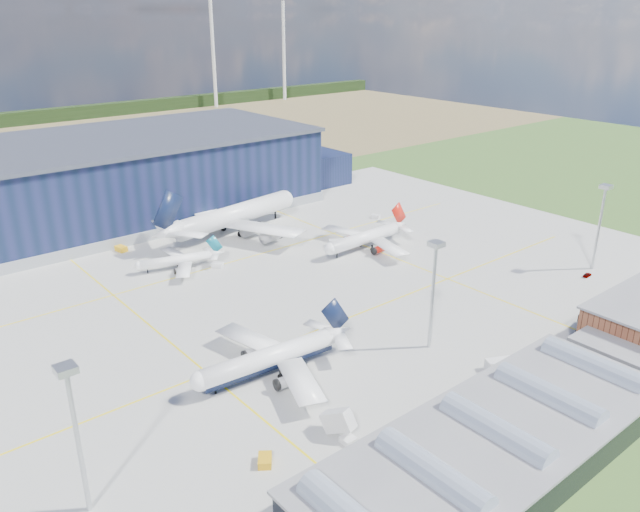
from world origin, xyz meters
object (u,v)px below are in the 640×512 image
Objects in this scene: gse_cart_b at (217,265)px; airstair at (338,426)px; airliner_widebody at (235,205)px; gse_cart_a at (375,216)px; light_mast_west at (74,416)px; car_b at (609,306)px; car_a at (587,275)px; gse_tug_c at (121,249)px; light_mast_east at (602,213)px; gse_van_b at (337,243)px; airliner_regional at (176,255)px; gse_tug_b at (265,461)px; light_mast_center at (434,278)px; airliner_red at (364,232)px; gse_van_c at (585,323)px; hangar at (133,178)px; airliner_navy at (268,348)px; gse_van_a at (500,365)px.

gse_cart_b is 76.85m from airstair.
airliner_widebody is 47.29m from gse_cart_a.
gse_cart_a is (120.77, 67.77, -14.85)m from light_mast_west.
airliner_widebody is 106.81m from car_b.
gse_tug_c is at bearing 37.37° from car_a.
gse_van_b is at bearing 126.59° from light_mast_east.
airliner_regional reaches higher than gse_cart_b.
gse_tug_b reaches higher than gse_cart_a.
airliner_red is at bearing 60.45° from light_mast_center.
airliner_red reaches higher than gse_van_c.
light_mast_west is 86.51m from airliner_regional.
hangar is at bearing 48.51° from gse_tug_c.
light_mast_east reaches higher than gse_tug_b.
gse_tug_b is (-25.55, -77.74, -3.26)m from airliner_regional.
gse_tug_b is at bearing -129.48° from airliner_widebody.
gse_tug_c is at bearing -88.64° from airliner_navy.
airstair is at bearing -144.19° from gse_cart_b.
hangar is 6.30× the size of light_mast_center.
gse_van_a is at bearing -11.05° from light_mast_west.
airstair is at bearing 108.48° from gse_van_a.
gse_tug_b is (-46.03, -7.74, -14.77)m from light_mast_center.
light_mast_center is 8.50× the size of gse_cart_a.
airliner_red is at bearing -143.28° from airliner_navy.
hangar is 27.73× the size of gse_van_a.
airliner_red is at bearing 24.05° from car_b.
gse_cart_b reaches higher than car_a.
light_mast_west is 29.20m from gse_tug_b.
gse_van_c is at bearing -19.42° from airstair.
light_mast_center is 0.42× the size of airliner_widebody.
airliner_red is at bearing -65.19° from hangar.
gse_tug_b is 0.97× the size of car_a.
airliner_widebody is 10.32× the size of airstair.
gse_van_c is (-18.46, -83.77, 0.57)m from gse_cart_a.
airstair reaches higher than gse_cart_b.
airliner_navy is 81.56m from car_b.
airliner_red is at bearing -59.10° from gse_cart_b.
airliner_red is 11.12× the size of gse_cart_b.
airliner_red is 9.15m from gse_van_b.
gse_van_b is 61.69m from gse_tug_c.
gse_tug_c is (-30.20, 106.39, -0.38)m from gse_van_a.
airliner_navy reaches higher than gse_van_b.
airliner_navy is at bearing 29.87° from airliner_red.
gse_cart_a is at bearing 28.98° from airstair.
gse_van_c is 1.32× the size of car_b.
light_mast_west is 104.54m from gse_van_c.
car_a is (129.00, -1.91, -14.90)m from light_mast_west.
gse_van_c is at bearing 105.08° from car_b.
airliner_red reaches higher than gse_cart_b.
light_mast_center reaches higher than gse_van_b.
light_mast_center reaches higher than airliner_red.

